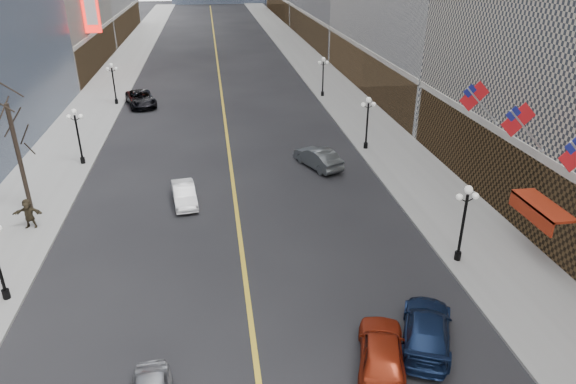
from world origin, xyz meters
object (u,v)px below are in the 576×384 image
object	(u,v)px
car_nb_far	(141,99)
car_sb_mid	(382,351)
streetlamp_east_2	(368,118)
streetlamp_west_2	(77,131)
streetlamp_west_3	(113,79)
streetlamp_east_3	(323,72)
car_nb_mid	(184,194)
streetlamp_east_1	(464,216)
car_sb_near	(427,329)
car_sb_far	(318,158)

from	to	relation	value
car_nb_far	car_sb_mid	bearing A→B (deg)	-86.73
car_sb_mid	streetlamp_east_2	bearing A→B (deg)	-88.63
streetlamp_west_2	streetlamp_west_3	size ratio (longest dim) A/B	1.00
streetlamp_east_3	car_nb_mid	distance (m)	30.47
streetlamp_east_3	car_nb_mid	size ratio (longest dim) A/B	1.08
streetlamp_east_3	streetlamp_east_1	bearing A→B (deg)	-90.00
streetlamp_west_2	car_nb_mid	world-z (taller)	streetlamp_west_2
car_sb_near	car_nb_far	bearing A→B (deg)	-44.55
streetlamp_east_3	car_sb_far	size ratio (longest dim) A/B	0.93
car_nb_mid	car_sb_far	distance (m)	11.50
streetlamp_west_3	car_nb_mid	bearing A→B (deg)	-72.36
car_sb_near	streetlamp_east_2	bearing A→B (deg)	-76.58
streetlamp_east_2	car_sb_near	xyz separation A→B (m)	(-4.28, -23.92, -2.16)
car_nb_mid	car_sb_far	size ratio (longest dim) A/B	0.86
streetlamp_east_2	car_sb_far	distance (m)	6.25
car_nb_mid	car_sb_far	world-z (taller)	car_sb_far
streetlamp_west_3	car_sb_far	xyz separation A→B (m)	(18.69, -21.25, -2.10)
streetlamp_west_3	car_nb_far	distance (m)	3.57
streetlamp_west_2	car_sb_mid	world-z (taller)	streetlamp_west_2
car_nb_mid	streetlamp_east_1	bearing A→B (deg)	-39.91
streetlamp_east_3	streetlamp_west_3	xyz separation A→B (m)	(-23.60, 0.00, 0.00)
streetlamp_east_1	car_sb_mid	size ratio (longest dim) A/B	0.96
streetlamp_west_2	car_nb_far	distance (m)	17.55
car_nb_mid	car_sb_far	xyz separation A→B (m)	(10.33, 5.05, 0.11)
streetlamp_west_2	car_sb_far	world-z (taller)	streetlamp_west_2
car_nb_mid	car_sb_mid	xyz separation A→B (m)	(8.55, -16.74, 0.11)
streetlamp_west_2	streetlamp_east_2	bearing A→B (deg)	0.00
streetlamp_east_2	car_sb_mid	xyz separation A→B (m)	(-6.68, -25.03, -2.10)
streetlamp_east_1	car_sb_near	distance (m)	7.62
car_sb_far	car_sb_mid	bearing A→B (deg)	62.53
streetlamp_east_2	streetlamp_east_3	distance (m)	18.00
car_sb_near	car_sb_far	size ratio (longest dim) A/B	1.05
car_sb_far	streetlamp_east_2	bearing A→B (deg)	-169.29
car_sb_mid	car_nb_far	bearing A→B (deg)	-55.20
streetlamp_west_3	car_nb_mid	xyz separation A→B (m)	(8.36, -26.30, -2.21)
streetlamp_east_1	car_sb_near	bearing A→B (deg)	-125.84
streetlamp_west_2	streetlamp_west_3	distance (m)	18.00
streetlamp_east_1	car_nb_far	size ratio (longest dim) A/B	0.76
streetlamp_east_1	car_nb_mid	world-z (taller)	streetlamp_east_1
car_nb_mid	car_sb_mid	distance (m)	18.80
streetlamp_west_2	car_sb_near	size ratio (longest dim) A/B	0.89
car_nb_far	car_sb_mid	world-z (taller)	car_nb_far
streetlamp_west_2	car_sb_mid	size ratio (longest dim) A/B	0.96
streetlamp_west_3	car_sb_far	size ratio (longest dim) A/B	0.93
streetlamp_west_3	car_sb_near	size ratio (longest dim) A/B	0.89
streetlamp_west_2	car_sb_near	world-z (taller)	streetlamp_west_2
car_nb_far	streetlamp_east_3	bearing A→B (deg)	-13.02
car_sb_near	car_sb_far	xyz separation A→B (m)	(-0.63, 20.68, 0.06)
streetlamp_east_2	car_sb_far	bearing A→B (deg)	-146.50
car_nb_far	car_sb_far	world-z (taller)	car_nb_far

